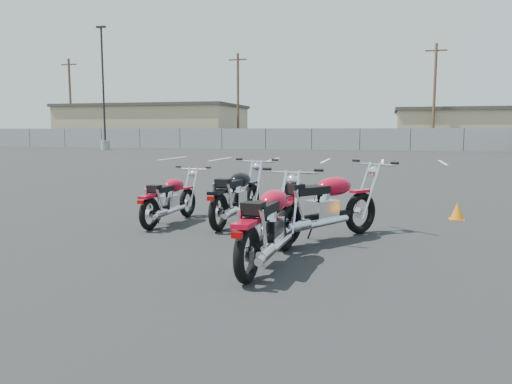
% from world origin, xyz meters
% --- Properties ---
extents(ground, '(120.00, 120.00, 0.00)m').
position_xyz_m(ground, '(0.00, 0.00, 0.00)').
color(ground, black).
rests_on(ground, ground).
extents(motorcycle_front_red, '(0.75, 1.95, 0.95)m').
position_xyz_m(motorcycle_front_red, '(-1.46, 0.90, 0.43)').
color(motorcycle_front_red, black).
rests_on(motorcycle_front_red, ground).
extents(motorcycle_second_black, '(0.87, 2.24, 1.10)m').
position_xyz_m(motorcycle_second_black, '(-0.31, 1.20, 0.50)').
color(motorcycle_second_black, black).
rests_on(motorcycle_second_black, ground).
extents(motorcycle_third_red, '(1.81, 2.14, 1.16)m').
position_xyz_m(motorcycle_third_red, '(1.37, 0.20, 0.53)').
color(motorcycle_third_red, black).
rests_on(motorcycle_third_red, ground).
extents(motorcycle_rear_red, '(0.88, 2.28, 1.12)m').
position_xyz_m(motorcycle_rear_red, '(0.89, -1.35, 0.51)').
color(motorcycle_rear_red, black).
rests_on(motorcycle_rear_red, ground).
extents(training_cone_near, '(0.27, 0.27, 0.32)m').
position_xyz_m(training_cone_near, '(3.53, 2.61, 0.16)').
color(training_cone_near, '#D5680B').
rests_on(training_cone_near, ground).
extents(light_pole_west, '(0.80, 0.70, 10.05)m').
position_xyz_m(light_pole_west, '(-20.61, 30.08, 2.60)').
color(light_pole_west, gray).
rests_on(light_pole_west, ground).
extents(chainlink_fence, '(80.06, 0.06, 1.80)m').
position_xyz_m(chainlink_fence, '(-0.00, 35.00, 0.90)').
color(chainlink_fence, gray).
rests_on(chainlink_fence, ground).
extents(tan_building_west, '(18.40, 10.40, 4.30)m').
position_xyz_m(tan_building_west, '(-22.00, 42.00, 2.16)').
color(tan_building_west, tan).
rests_on(tan_building_west, ground).
extents(tan_building_east, '(14.40, 9.40, 3.70)m').
position_xyz_m(tan_building_east, '(10.00, 44.00, 1.86)').
color(tan_building_east, tan).
rests_on(tan_building_east, ground).
extents(utility_pole_a, '(1.80, 0.24, 9.00)m').
position_xyz_m(utility_pole_a, '(-30.00, 39.00, 4.69)').
color(utility_pole_a, '#4E3224').
rests_on(utility_pole_a, ground).
extents(utility_pole_b, '(1.80, 0.24, 9.00)m').
position_xyz_m(utility_pole_b, '(-12.00, 40.00, 4.69)').
color(utility_pole_b, '#4E3224').
rests_on(utility_pole_b, ground).
extents(utility_pole_c, '(1.80, 0.24, 9.00)m').
position_xyz_m(utility_pole_c, '(6.00, 39.00, 4.69)').
color(utility_pole_c, '#4E3224').
rests_on(utility_pole_c, ground).
extents(parking_line_stripes, '(15.12, 4.00, 0.01)m').
position_xyz_m(parking_line_stripes, '(-2.50, 20.00, 0.00)').
color(parking_line_stripes, silver).
rests_on(parking_line_stripes, ground).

